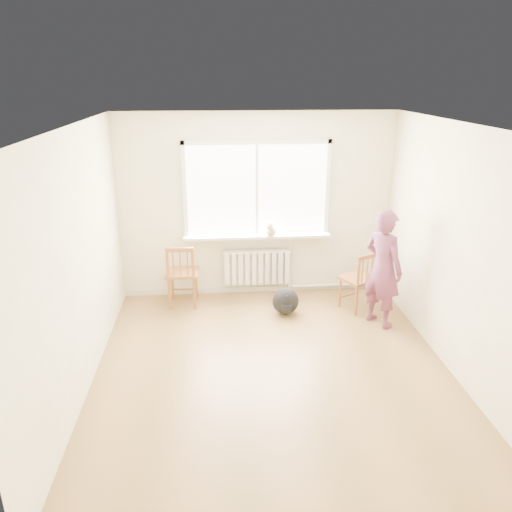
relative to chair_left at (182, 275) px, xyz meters
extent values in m
plane|color=olive|center=(1.10, -1.82, -0.47)|extent=(4.50, 4.50, 0.00)
plane|color=white|center=(1.10, -1.82, 2.23)|extent=(4.50, 4.50, 0.00)
cube|color=beige|center=(1.10, 0.43, 0.88)|extent=(4.00, 0.01, 2.70)
cube|color=white|center=(1.10, 0.41, 1.13)|extent=(2.00, 0.02, 1.30)
cube|color=white|center=(1.10, 0.39, 1.81)|extent=(2.12, 0.05, 0.06)
cube|color=white|center=(0.07, 0.39, 1.13)|extent=(0.06, 0.05, 1.42)
cube|color=white|center=(2.13, 0.39, 1.13)|extent=(0.06, 0.05, 1.42)
cube|color=white|center=(1.10, 0.39, 1.13)|extent=(0.04, 0.05, 1.30)
cube|color=white|center=(1.10, 0.32, 0.46)|extent=(2.15, 0.22, 0.04)
cube|color=white|center=(1.10, 0.38, -0.05)|extent=(1.00, 0.02, 0.55)
cube|color=white|center=(1.10, 0.33, -0.05)|extent=(1.00, 0.10, 0.51)
cube|color=white|center=(1.10, 0.33, 0.21)|extent=(1.00, 0.12, 0.03)
cylinder|color=silver|center=(2.35, 0.37, -0.39)|extent=(1.40, 0.04, 0.04)
cube|color=beige|center=(1.10, 0.41, -0.43)|extent=(4.00, 0.03, 0.08)
cube|color=#9C552D|center=(0.00, 0.05, 0.02)|extent=(0.48, 0.46, 0.04)
cylinder|color=#9C552D|center=(0.18, 0.22, -0.22)|extent=(0.04, 0.04, 0.49)
cylinder|color=#9C552D|center=(-0.17, 0.23, -0.22)|extent=(0.04, 0.04, 0.49)
cylinder|color=#9C552D|center=(0.17, -0.13, -0.22)|extent=(0.04, 0.04, 0.49)
cylinder|color=#9C552D|center=(-0.18, -0.12, -0.22)|extent=(0.04, 0.04, 0.49)
cylinder|color=#9C552D|center=(0.17, -0.13, 0.00)|extent=(0.04, 0.04, 0.93)
cylinder|color=#9C552D|center=(-0.18, -0.12, 0.00)|extent=(0.04, 0.04, 0.93)
cube|color=#9C552D|center=(-0.01, -0.12, 0.43)|extent=(0.38, 0.05, 0.06)
cylinder|color=#9C552D|center=(0.09, -0.13, 0.23)|extent=(0.02, 0.02, 0.37)
cylinder|color=#9C552D|center=(-0.01, -0.12, 0.23)|extent=(0.02, 0.02, 0.37)
cylinder|color=#9C552D|center=(-0.10, -0.12, 0.23)|extent=(0.02, 0.02, 0.37)
cube|color=#9C552D|center=(2.47, -0.30, -0.01)|extent=(0.58, 0.57, 0.04)
cylinder|color=#9C552D|center=(2.54, -0.07, -0.24)|extent=(0.04, 0.04, 0.46)
cylinder|color=#9C552D|center=(2.25, -0.23, -0.24)|extent=(0.04, 0.04, 0.46)
cylinder|color=#9C552D|center=(2.69, -0.36, -0.24)|extent=(0.04, 0.04, 0.46)
cylinder|color=#9C552D|center=(2.41, -0.52, -0.24)|extent=(0.04, 0.04, 0.46)
cylinder|color=#9C552D|center=(2.69, -0.36, -0.03)|extent=(0.04, 0.04, 0.87)
cylinder|color=#9C552D|center=(2.41, -0.52, -0.03)|extent=(0.04, 0.04, 0.87)
cube|color=#9C552D|center=(2.55, -0.44, 0.37)|extent=(0.33, 0.20, 0.06)
cylinder|color=#9C552D|center=(2.63, -0.40, 0.19)|extent=(0.02, 0.02, 0.35)
cylinder|color=#9C552D|center=(2.55, -0.44, 0.19)|extent=(0.02, 0.02, 0.35)
cylinder|color=#9C552D|center=(2.47, -0.49, 0.19)|extent=(0.02, 0.02, 0.35)
imported|color=#AF3A40|center=(2.65, -0.77, 0.32)|extent=(0.63, 0.69, 1.58)
ellipsoid|color=#D2B38F|center=(1.30, 0.25, 0.57)|extent=(0.22, 0.28, 0.18)
sphere|color=#D2B38F|center=(1.27, 0.14, 0.66)|extent=(0.10, 0.10, 0.10)
cone|color=#D2B38F|center=(1.24, 0.14, 0.71)|extent=(0.03, 0.03, 0.04)
cone|color=#D2B38F|center=(1.29, 0.13, 0.71)|extent=(0.03, 0.03, 0.04)
cylinder|color=#D2B38F|center=(1.33, 0.37, 0.52)|extent=(0.06, 0.16, 0.02)
cylinder|color=#D2B38F|center=(1.25, 0.17, 0.52)|extent=(0.02, 0.02, 0.09)
cylinder|color=#D2B38F|center=(1.30, 0.16, 0.52)|extent=(0.02, 0.02, 0.09)
ellipsoid|color=black|center=(1.44, -0.38, -0.29)|extent=(0.38, 0.30, 0.37)
camera|label=1|loc=(0.51, -6.64, 2.69)|focal=35.00mm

